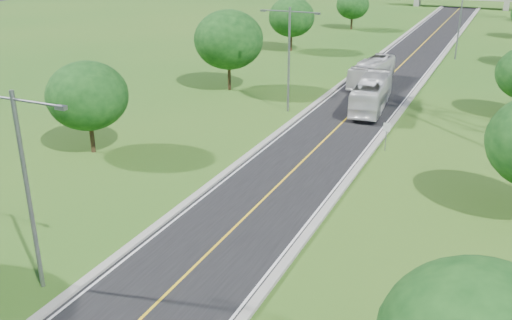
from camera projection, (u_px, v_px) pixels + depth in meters
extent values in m
plane|color=#225818|center=(383.00, 83.00, 66.57)|extent=(260.00, 260.00, 0.00)
cube|color=black|center=(394.00, 73.00, 71.62)|extent=(8.00, 150.00, 0.06)
cube|color=gray|center=(361.00, 69.00, 73.24)|extent=(0.50, 150.00, 0.22)
cube|color=gray|center=(428.00, 75.00, 69.95)|extent=(0.50, 150.00, 0.22)
cylinder|color=slate|center=(386.00, 137.00, 45.53)|extent=(0.08, 0.08, 2.40)
cube|color=white|center=(387.00, 127.00, 45.21)|extent=(0.55, 0.04, 0.70)
cube|color=gray|center=(417.00, 2.00, 137.65)|extent=(1.20, 3.00, 2.00)
cube|color=gray|center=(507.00, 6.00, 129.91)|extent=(1.20, 3.00, 2.00)
cylinder|color=slate|center=(28.00, 195.00, 26.49)|extent=(0.22, 0.22, 10.00)
cylinder|color=slate|center=(37.00, 103.00, 24.24)|extent=(2.80, 0.12, 0.12)
cube|color=slate|center=(61.00, 108.00, 23.76)|extent=(0.50, 0.25, 0.18)
cylinder|color=slate|center=(289.00, 61.00, 54.37)|extent=(0.22, 0.22, 10.00)
cylinder|color=slate|center=(276.00, 11.00, 53.20)|extent=(2.80, 0.12, 0.12)
cylinder|color=slate|center=(304.00, 12.00, 52.12)|extent=(2.80, 0.12, 0.12)
cube|color=slate|center=(263.00, 10.00, 53.73)|extent=(0.50, 0.25, 0.18)
cube|color=slate|center=(318.00, 14.00, 51.64)|extent=(0.50, 0.25, 0.18)
cylinder|color=slate|center=(460.00, 23.00, 77.60)|extent=(0.22, 0.22, 10.00)
cylinder|color=black|center=(92.00, 136.00, 45.22)|extent=(0.36, 0.36, 2.70)
ellipsoid|color=#0E3610|center=(87.00, 96.00, 44.00)|extent=(6.30, 6.30, 5.36)
cylinder|color=black|center=(229.00, 75.00, 63.32)|extent=(0.36, 0.36, 3.24)
ellipsoid|color=#0E3610|center=(229.00, 40.00, 61.85)|extent=(7.56, 7.56, 6.43)
cylinder|color=black|center=(291.00, 41.00, 84.43)|extent=(0.36, 0.36, 2.88)
ellipsoid|color=#0E3610|center=(292.00, 17.00, 83.13)|extent=(6.72, 6.72, 5.71)
cylinder|color=black|center=(352.00, 22.00, 103.81)|extent=(0.36, 0.36, 2.52)
ellipsoid|color=#0E3610|center=(353.00, 5.00, 102.67)|extent=(5.88, 5.88, 5.00)
imported|color=silver|center=(372.00, 93.00, 56.22)|extent=(3.65, 11.40, 3.12)
imported|color=silver|center=(372.00, 72.00, 65.49)|extent=(3.21, 10.48, 2.87)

